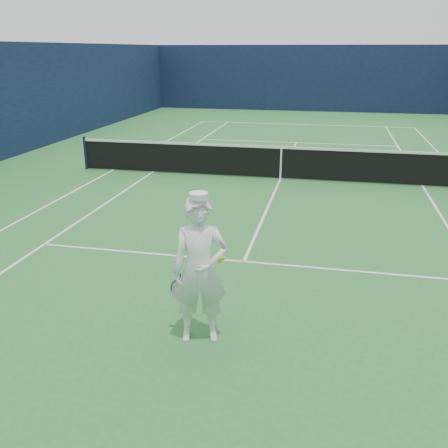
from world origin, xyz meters
TOP-DOWN VIEW (x-y plane):
  - ground at (0.00, 0.00)m, footprint 80.00×80.00m
  - court_markings at (0.00, 0.00)m, footprint 11.03×23.83m
  - windscreen_fence at (0.00, 0.00)m, footprint 20.12×36.12m
  - tennis_net at (0.00, 0.00)m, footprint 12.88×0.09m
  - tennis_player at (-0.13, -9.06)m, footprint 0.89×0.65m

SIDE VIEW (x-z plane):
  - ground at x=0.00m, z-range 0.00..0.00m
  - court_markings at x=0.00m, z-range 0.00..0.01m
  - tennis_net at x=0.00m, z-range 0.02..1.09m
  - tennis_player at x=-0.13m, z-range -0.02..2.04m
  - windscreen_fence at x=0.00m, z-range 0.00..4.00m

